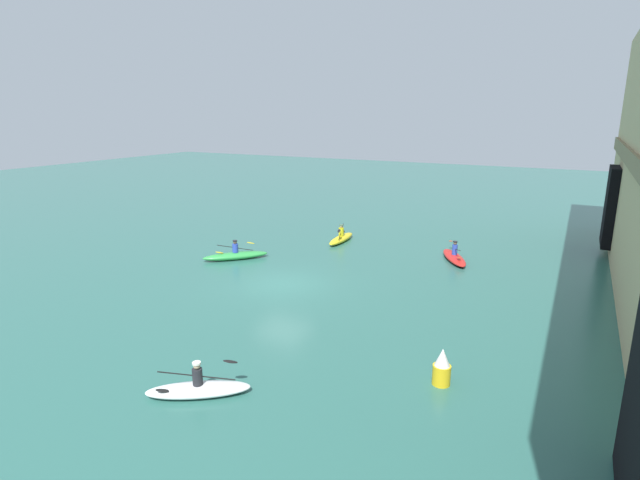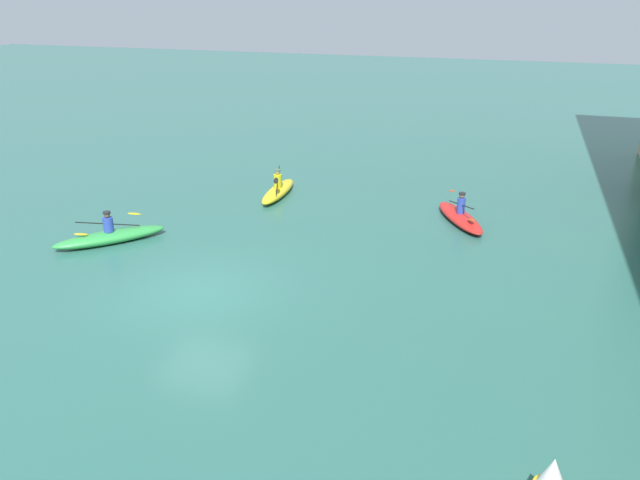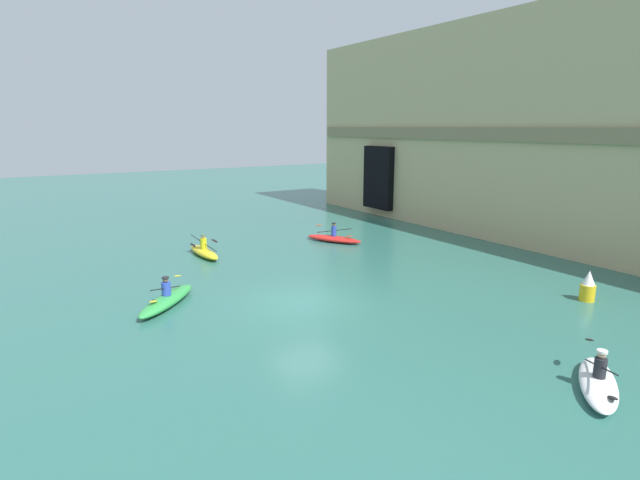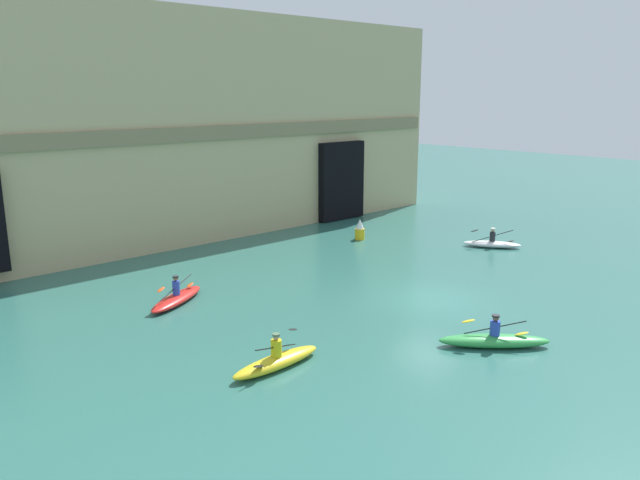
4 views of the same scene
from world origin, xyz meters
name	(u,v)px [view 4 (image 4 of 4)]	position (x,y,z in m)	size (l,w,h in m)	color
ground_plane	(428,299)	(0.00, 0.00, 0.00)	(120.00, 120.00, 0.00)	#2D665B
cliff_bluff	(165,128)	(-1.76, 17.15, 6.11)	(36.75, 7.10, 12.26)	tan
kayak_yellow	(277,361)	(-8.46, -0.90, 0.23)	(3.24, 0.83, 1.10)	yellow
kayak_red	(177,298)	(-7.63, 6.34, 0.21)	(3.32, 2.32, 1.10)	red
kayak_white	(492,244)	(9.27, 2.92, 0.20)	(2.37, 2.94, 1.04)	white
kayak_green	(494,340)	(-2.28, -4.43, 0.23)	(3.14, 3.05, 1.09)	green
marker_buoy	(360,230)	(5.44, 8.96, 0.53)	(0.54, 0.54, 1.16)	yellow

